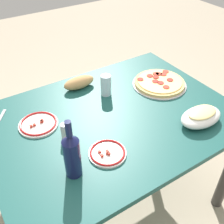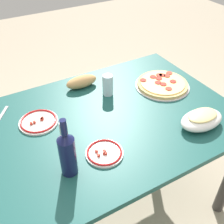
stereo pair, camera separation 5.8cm
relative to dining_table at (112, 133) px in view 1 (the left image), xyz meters
name	(u,v)px [view 1 (the left image)]	position (x,y,z in m)	size (l,w,h in m)	color
ground_plane	(112,199)	(0.00, 0.00, -0.64)	(8.00, 8.00, 0.00)	tan
dining_table	(112,133)	(0.00, 0.00, 0.00)	(1.31, 0.96, 0.76)	#194C47
pepperoni_pizza	(159,83)	(-0.41, -0.10, 0.13)	(0.33, 0.33, 0.03)	#B7B7BC
baked_pasta_dish	(201,116)	(-0.36, 0.29, 0.16)	(0.24, 0.15, 0.08)	white
wine_bottle	(72,154)	(0.34, 0.23, 0.23)	(0.07, 0.07, 0.29)	#141942
water_glass	(106,85)	(-0.08, -0.19, 0.18)	(0.06, 0.06, 0.13)	silver
side_plate_near	(38,124)	(0.36, -0.14, 0.13)	(0.20, 0.20, 0.02)	white
side_plate_far	(107,153)	(0.16, 0.22, 0.13)	(0.17, 0.17, 0.02)	white
bread_loaf	(79,82)	(0.02, -0.34, 0.16)	(0.20, 0.08, 0.07)	tan
spice_shaker	(65,131)	(0.28, 0.02, 0.16)	(0.04, 0.04, 0.09)	silver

